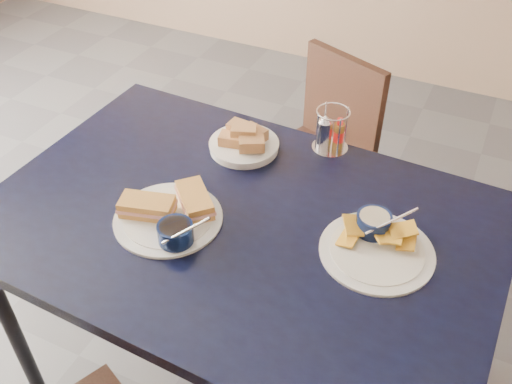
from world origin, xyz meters
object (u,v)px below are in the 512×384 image
at_px(sandwich_plate, 171,214).
at_px(plantain_plate, 376,240).
at_px(chair_far, 319,138).
at_px(condiment_caddy, 330,132).
at_px(dining_table, 240,234).
at_px(bread_basket, 244,142).

distance_m(sandwich_plate, plantain_plate, 0.53).
distance_m(chair_far, condiment_caddy, 0.59).
xyz_separation_m(dining_table, plantain_plate, (0.35, 0.05, 0.08)).
bearing_deg(condiment_caddy, dining_table, -104.86).
distance_m(sandwich_plate, condiment_caddy, 0.55).
distance_m(bread_basket, condiment_caddy, 0.26).
relative_size(chair_far, plantain_plate, 2.79).
relative_size(dining_table, bread_basket, 6.60).
xyz_separation_m(chair_far, bread_basket, (-0.06, -0.56, 0.32)).
xyz_separation_m(sandwich_plate, bread_basket, (0.03, 0.37, 0.00)).
height_order(plantain_plate, bread_basket, plantain_plate).
distance_m(dining_table, sandwich_plate, 0.20).
bearing_deg(condiment_caddy, plantain_plate, -54.33).
relative_size(sandwich_plate, bread_basket, 1.47).
relative_size(bread_basket, condiment_caddy, 1.54).
bearing_deg(plantain_plate, bread_basket, 154.42).
distance_m(plantain_plate, condiment_caddy, 0.43).
bearing_deg(plantain_plate, chair_far, 118.07).
bearing_deg(bread_basket, chair_far, 84.31).
xyz_separation_m(sandwich_plate, condiment_caddy, (0.26, 0.48, 0.03)).
height_order(dining_table, plantain_plate, plantain_plate).
height_order(sandwich_plate, condiment_caddy, condiment_caddy).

